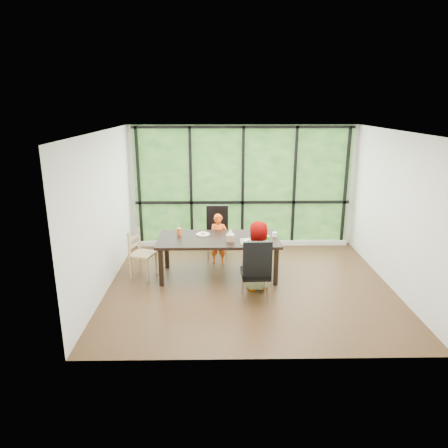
{
  "coord_description": "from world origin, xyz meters",
  "views": [
    {
      "loc": [
        -0.56,
        -6.79,
        3.14
      ],
      "look_at": [
        -0.45,
        0.3,
        1.05
      ],
      "focal_mm": 32.97,
      "sensor_mm": 36.0,
      "label": 1
    }
  ],
  "objects_px": {
    "dining_table": "(219,257)",
    "tissue_box": "(230,238)",
    "plate_near": "(251,241)",
    "chair_end_beech": "(143,254)",
    "white_mug": "(274,234)",
    "chair_window_leather": "(217,233)",
    "green_cup": "(268,240)",
    "chair_interior_leather": "(256,269)",
    "orange_cup": "(179,232)",
    "plate_far": "(203,234)",
    "child_older": "(257,256)",
    "child_toddler": "(218,239)"
  },
  "relations": [
    {
      "from": "chair_end_beech",
      "to": "white_mug",
      "type": "bearing_deg",
      "value": -69.92
    },
    {
      "from": "child_toddler",
      "to": "plate_near",
      "type": "distance_m",
      "value": 1.04
    },
    {
      "from": "dining_table",
      "to": "tissue_box",
      "type": "height_order",
      "value": "tissue_box"
    },
    {
      "from": "chair_window_leather",
      "to": "tissue_box",
      "type": "relative_size",
      "value": 7.58
    },
    {
      "from": "chair_window_leather",
      "to": "plate_near",
      "type": "relative_size",
      "value": 4.17
    },
    {
      "from": "dining_table",
      "to": "white_mug",
      "type": "relative_size",
      "value": 25.8
    },
    {
      "from": "plate_far",
      "to": "chair_interior_leather",
      "type": "bearing_deg",
      "value": -53.34
    },
    {
      "from": "chair_end_beech",
      "to": "child_toddler",
      "type": "height_order",
      "value": "child_toddler"
    },
    {
      "from": "chair_window_leather",
      "to": "tissue_box",
      "type": "height_order",
      "value": "chair_window_leather"
    },
    {
      "from": "plate_near",
      "to": "green_cup",
      "type": "bearing_deg",
      "value": -19.81
    },
    {
      "from": "child_older",
      "to": "plate_near",
      "type": "height_order",
      "value": "child_older"
    },
    {
      "from": "plate_far",
      "to": "orange_cup",
      "type": "bearing_deg",
      "value": -177.15
    },
    {
      "from": "chair_interior_leather",
      "to": "chair_window_leather",
      "type": "bearing_deg",
      "value": -74.27
    },
    {
      "from": "plate_near",
      "to": "white_mug",
      "type": "height_order",
      "value": "white_mug"
    },
    {
      "from": "chair_interior_leather",
      "to": "orange_cup",
      "type": "relative_size",
      "value": 7.91
    },
    {
      "from": "orange_cup",
      "to": "tissue_box",
      "type": "distance_m",
      "value": 1.02
    },
    {
      "from": "orange_cup",
      "to": "green_cup",
      "type": "distance_m",
      "value": 1.69
    },
    {
      "from": "chair_end_beech",
      "to": "dining_table",
      "type": "bearing_deg",
      "value": -71.28
    },
    {
      "from": "white_mug",
      "to": "chair_window_leather",
      "type": "bearing_deg",
      "value": 139.29
    },
    {
      "from": "plate_far",
      "to": "white_mug",
      "type": "height_order",
      "value": "white_mug"
    },
    {
      "from": "orange_cup",
      "to": "white_mug",
      "type": "bearing_deg",
      "value": -3.89
    },
    {
      "from": "plate_near",
      "to": "chair_end_beech",
      "type": "bearing_deg",
      "value": 174.6
    },
    {
      "from": "chair_interior_leather",
      "to": "plate_far",
      "type": "distance_m",
      "value": 1.51
    },
    {
      "from": "chair_end_beech",
      "to": "plate_far",
      "type": "distance_m",
      "value": 1.18
    },
    {
      "from": "child_older",
      "to": "plate_near",
      "type": "relative_size",
      "value": 4.75
    },
    {
      "from": "dining_table",
      "to": "chair_interior_leather",
      "type": "xyz_separation_m",
      "value": [
        0.6,
        -0.99,
        0.17
      ]
    },
    {
      "from": "chair_end_beech",
      "to": "plate_far",
      "type": "bearing_deg",
      "value": -60.39
    },
    {
      "from": "chair_end_beech",
      "to": "child_toddler",
      "type": "bearing_deg",
      "value": -47.36
    },
    {
      "from": "chair_interior_leather",
      "to": "green_cup",
      "type": "xyz_separation_m",
      "value": [
        0.28,
        0.68,
        0.28
      ]
    },
    {
      "from": "plate_far",
      "to": "tissue_box",
      "type": "height_order",
      "value": "tissue_box"
    },
    {
      "from": "chair_interior_leather",
      "to": "plate_near",
      "type": "height_order",
      "value": "chair_interior_leather"
    },
    {
      "from": "child_older",
      "to": "chair_end_beech",
      "type": "bearing_deg",
      "value": -30.55
    },
    {
      "from": "dining_table",
      "to": "green_cup",
      "type": "bearing_deg",
      "value": -19.31
    },
    {
      "from": "white_mug",
      "to": "child_older",
      "type": "bearing_deg",
      "value": -120.44
    },
    {
      "from": "chair_interior_leather",
      "to": "orange_cup",
      "type": "bearing_deg",
      "value": -43.1
    },
    {
      "from": "green_cup",
      "to": "white_mug",
      "type": "distance_m",
      "value": 0.41
    },
    {
      "from": "dining_table",
      "to": "white_mug",
      "type": "bearing_deg",
      "value": 3.74
    },
    {
      "from": "chair_interior_leather",
      "to": "white_mug",
      "type": "height_order",
      "value": "chair_interior_leather"
    },
    {
      "from": "child_older",
      "to": "green_cup",
      "type": "distance_m",
      "value": 0.41
    },
    {
      "from": "tissue_box",
      "to": "chair_window_leather",
      "type": "bearing_deg",
      "value": 101.65
    },
    {
      "from": "green_cup",
      "to": "chair_window_leather",
      "type": "bearing_deg",
      "value": 124.87
    },
    {
      "from": "plate_far",
      "to": "plate_near",
      "type": "height_order",
      "value": "same"
    },
    {
      "from": "chair_interior_leather",
      "to": "tissue_box",
      "type": "bearing_deg",
      "value": -66.39
    },
    {
      "from": "child_older",
      "to": "white_mug",
      "type": "bearing_deg",
      "value": -135.54
    },
    {
      "from": "child_toddler",
      "to": "white_mug",
      "type": "relative_size",
      "value": 11.95
    },
    {
      "from": "green_cup",
      "to": "child_toddler",
      "type": "bearing_deg",
      "value": 133.21
    },
    {
      "from": "green_cup",
      "to": "tissue_box",
      "type": "distance_m",
      "value": 0.68
    },
    {
      "from": "child_toddler",
      "to": "green_cup",
      "type": "xyz_separation_m",
      "value": [
        0.88,
        -0.93,
        0.3
      ]
    },
    {
      "from": "child_toddler",
      "to": "child_older",
      "type": "distance_m",
      "value": 1.38
    },
    {
      "from": "chair_window_leather",
      "to": "chair_interior_leather",
      "type": "distance_m",
      "value": 2.07
    }
  ]
}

